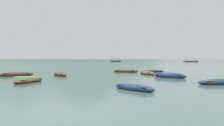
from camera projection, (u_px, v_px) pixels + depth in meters
ground_plane at (105, 59)px, 1507.57m from camera, size 6000.00×6000.00×0.00m
mountain_1 at (21, 35)px, 2197.16m from camera, size 1662.42×1662.42×478.18m
mountain_2 at (85, 33)px, 2124.21m from camera, size 1617.62×1617.62×495.53m
rowboat_0 at (29, 81)px, 19.71m from camera, size 2.35×3.73×0.53m
rowboat_2 at (126, 71)px, 34.94m from camera, size 4.21×2.58×0.59m
rowboat_3 at (60, 74)px, 27.40m from camera, size 2.62×3.23×0.52m
rowboat_4 at (147, 73)px, 29.91m from camera, size 2.14×3.55×0.57m
rowboat_5 at (16, 74)px, 27.37m from camera, size 4.23×2.66×0.60m
rowboat_7 at (154, 71)px, 35.25m from camera, size 3.18×1.30×0.45m
rowboat_8 at (169, 76)px, 24.89m from camera, size 3.74×3.66×0.70m
rowboat_9 at (220, 82)px, 18.29m from camera, size 3.97×1.59×0.58m
rowboat_11 at (134, 88)px, 14.96m from camera, size 2.95×3.23×0.52m
ferry_0 at (116, 61)px, 165.32m from camera, size 7.89×5.01×2.54m
ferry_1 at (191, 61)px, 148.52m from camera, size 9.41×4.61×2.54m
weed_patch_0 at (27, 77)px, 25.65m from camera, size 4.10×3.31×0.14m
weed_patch_1 at (33, 72)px, 34.61m from camera, size 1.73×1.69×0.14m
weed_patch_3 at (27, 72)px, 35.11m from camera, size 1.87×2.68×0.14m
weed_patch_6 at (52, 72)px, 34.91m from camera, size 2.68×1.94×0.14m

